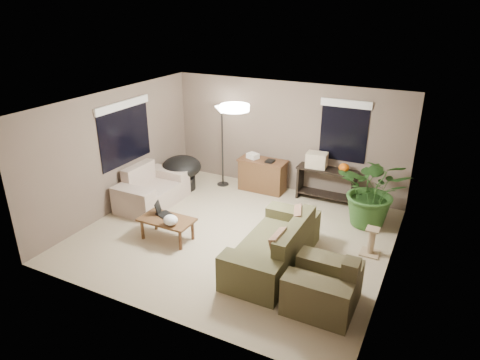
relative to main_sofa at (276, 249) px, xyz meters
The scene contains 20 objects.
room_shell 1.52m from the main_sofa, 151.86° to the left, with size 5.50×5.50×5.50m.
main_sofa is the anchor object (origin of this frame).
throw_pillows 0.44m from the main_sofa, ahead, with size 0.36×1.38×0.47m.
loveseat 3.42m from the main_sofa, 164.06° to the left, with size 0.90×1.60×0.85m.
armchair 1.22m from the main_sofa, 32.99° to the right, with size 0.95×1.00×0.85m.
coffee_table 2.10m from the main_sofa, behind, with size 1.00×0.55×0.42m.
laptop 2.27m from the main_sofa, behind, with size 0.43×0.34×0.24m.
plastic_bag 1.93m from the main_sofa, behind, with size 0.27×0.24×0.19m, color white.
desk 3.05m from the main_sofa, 118.14° to the left, with size 1.10×0.50×0.75m.
desk_papers 3.15m from the main_sofa, 120.77° to the left, with size 0.69×0.30×0.12m.
console_table 2.80m from the main_sofa, 89.21° to the left, with size 1.30×0.40×0.75m.
pumpkin 2.88m from the main_sofa, 82.10° to the left, with size 0.22×0.22×0.18m, color orange.
cardboard_box 2.87m from the main_sofa, 94.32° to the left, with size 0.43×0.33×0.33m, color beige.
papasan_chair 3.69m from the main_sofa, 148.57° to the left, with size 1.17×1.17×0.80m.
floor_lamp 3.75m from the main_sofa, 133.32° to the left, with size 0.32×0.32×1.91m.
ceiling_fixture 2.45m from the main_sofa, 151.86° to the left, with size 0.50×0.50×0.10m, color white.
houseplant 2.42m from the main_sofa, 61.44° to the left, with size 1.33×1.48×1.15m, color #2D5923.
cat_scratching_post 1.71m from the main_sofa, 37.12° to the left, with size 0.32×0.32×0.50m.
window_left 4.15m from the main_sofa, 167.17° to the left, with size 0.05×1.56×1.33m.
window_back 3.39m from the main_sofa, 85.21° to the left, with size 1.06×0.05×1.33m.
Camera 1 is at (3.27, -6.27, 4.09)m, focal length 32.00 mm.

